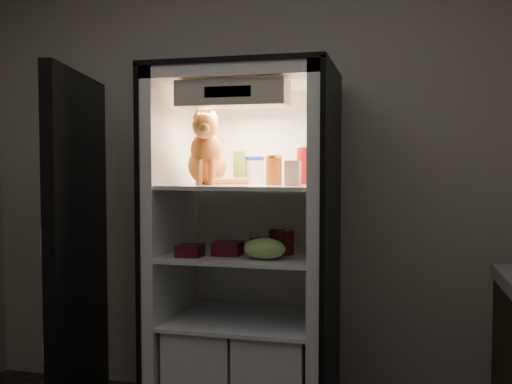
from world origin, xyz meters
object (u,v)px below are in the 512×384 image
at_px(pepper_jar, 308,164).
at_px(grape_bag, 265,249).
at_px(berry_box_right, 228,248).
at_px(tabby_cat, 207,156).
at_px(parmesan_shaker, 239,167).
at_px(salsa_jar, 274,170).
at_px(cream_carton, 293,173).
at_px(soda_can_c, 279,241).
at_px(berry_box_left, 190,250).
at_px(refrigerator, 248,279).
at_px(mayo_tub, 255,170).
at_px(soda_can_a, 275,239).
at_px(soda_can_b, 287,242).
at_px(condiment_jar, 255,244).

distance_m(pepper_jar, grape_bag, 0.51).
bearing_deg(berry_box_right, tabby_cat, 160.54).
height_order(parmesan_shaker, salsa_jar, parmesan_shaker).
relative_size(pepper_jar, grape_bag, 1.00).
xyz_separation_m(cream_carton, grape_bag, (-0.13, -0.05, -0.36)).
bearing_deg(grape_bag, soda_can_c, 75.41).
distance_m(soda_can_c, berry_box_left, 0.45).
bearing_deg(soda_can_c, refrigerator, 157.36).
bearing_deg(parmesan_shaker, mayo_tub, 39.22).
height_order(cream_carton, berry_box_left, cream_carton).
bearing_deg(salsa_jar, soda_can_a, 100.23).
height_order(soda_can_b, soda_can_c, soda_can_c).
bearing_deg(berry_box_left, soda_can_b, 20.27).
bearing_deg(cream_carton, pepper_jar, 78.60).
bearing_deg(cream_carton, salsa_jar, 140.25).
xyz_separation_m(pepper_jar, grape_bag, (-0.17, -0.26, -0.40)).
relative_size(refrigerator, pepper_jar, 9.38).
bearing_deg(berry_box_left, cream_carton, 7.15).
distance_m(tabby_cat, soda_can_c, 0.56).
xyz_separation_m(refrigerator, grape_bag, (0.14, -0.23, 0.20)).
xyz_separation_m(soda_can_a, berry_box_right, (-0.19, -0.21, -0.02)).
distance_m(mayo_tub, condiment_jar, 0.39).
height_order(cream_carton, soda_can_a, cream_carton).
relative_size(tabby_cat, soda_can_c, 2.79).
relative_size(mayo_tub, cream_carton, 1.18).
bearing_deg(pepper_jar, tabby_cat, -164.08).
relative_size(mayo_tub, soda_can_c, 1.03).
distance_m(pepper_jar, condiment_jar, 0.49).
relative_size(tabby_cat, soda_can_a, 3.35).
relative_size(pepper_jar, soda_can_c, 1.46).
distance_m(tabby_cat, cream_carton, 0.47).
relative_size(soda_can_b, soda_can_c, 0.93).
bearing_deg(berry_box_left, condiment_jar, 38.69).
relative_size(mayo_tub, pepper_jar, 0.70).
relative_size(mayo_tub, salsa_jar, 0.97).
distance_m(pepper_jar, cream_carton, 0.22).
bearing_deg(soda_can_a, berry_box_right, -132.59).
bearing_deg(condiment_jar, berry_box_left, -141.31).
distance_m(pepper_jar, berry_box_right, 0.59).
height_order(pepper_jar, soda_can_a, pepper_jar).
bearing_deg(cream_carton, soda_can_c, 130.05).
distance_m(tabby_cat, grape_bag, 0.56).
bearing_deg(berry_box_right, soda_can_c, 17.50).
height_order(soda_can_b, berry_box_right, soda_can_b).
xyz_separation_m(tabby_cat, grape_bag, (0.33, -0.12, -0.44)).
xyz_separation_m(soda_can_a, berry_box_left, (-0.36, -0.30, -0.03)).
height_order(tabby_cat, soda_can_c, tabby_cat).
bearing_deg(condiment_jar, mayo_tub, 105.98).
bearing_deg(parmesan_shaker, grape_bag, -50.65).
xyz_separation_m(tabby_cat, cream_carton, (0.45, -0.07, -0.08)).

